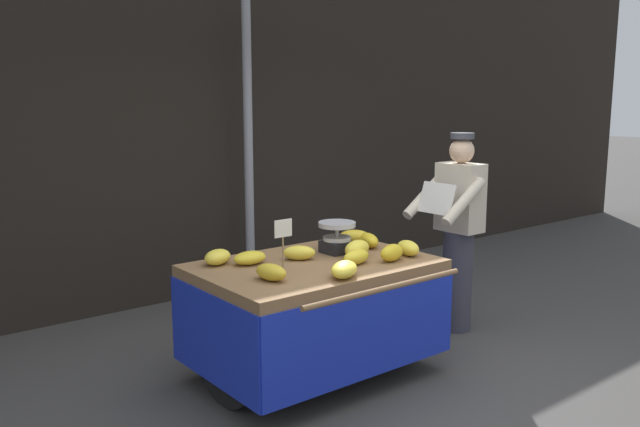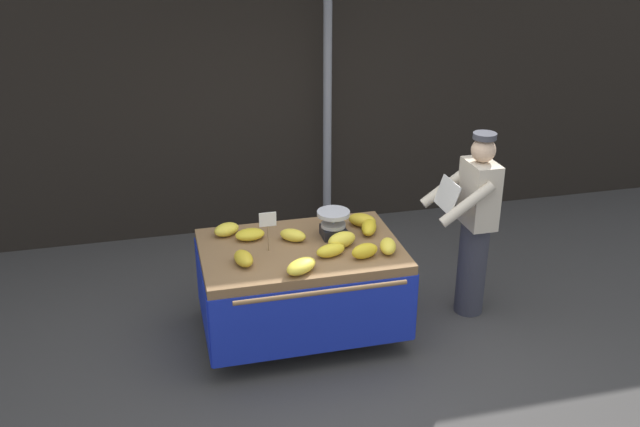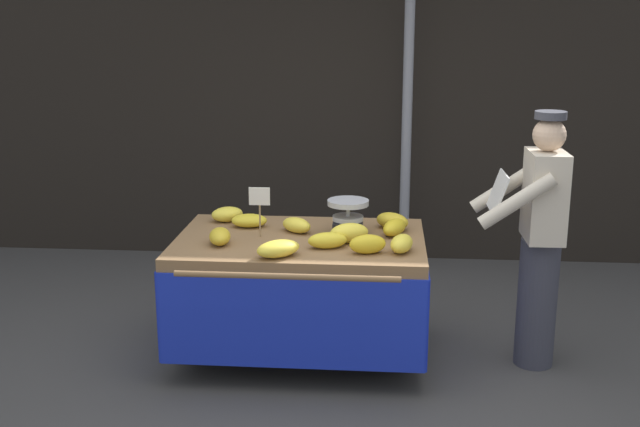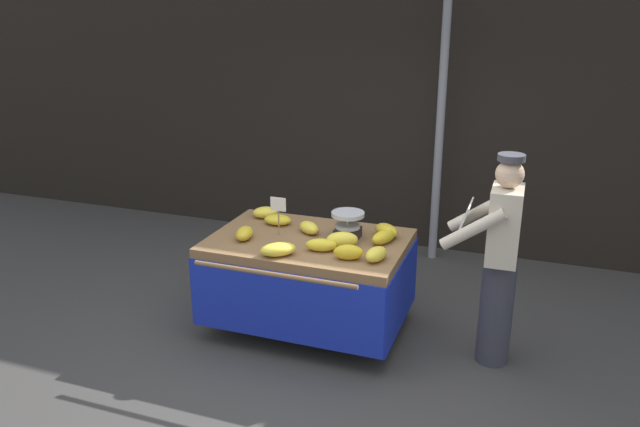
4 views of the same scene
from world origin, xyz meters
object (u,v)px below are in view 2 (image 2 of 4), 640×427
banana_bunch_6 (250,234)px  banana_bunch_10 (365,251)px  banana_bunch_7 (227,229)px  banana_bunch_9 (244,258)px  banana_bunch_2 (293,235)px  banana_bunch_0 (342,240)px  banana_bunch_1 (362,220)px  banana_bunch_4 (331,250)px  banana_bunch_3 (388,246)px  banana_cart (301,271)px  street_pole (327,105)px  banana_bunch_5 (301,266)px  banana_bunch_8 (369,227)px  weighing_scale (333,224)px  price_sign (268,223)px  vendor_person (474,225)px

banana_bunch_6 → banana_bunch_10: bearing=-33.3°
banana_bunch_7 → banana_bunch_9: same height
banana_bunch_2 → banana_bunch_9: bearing=-145.3°
banana_bunch_0 → banana_bunch_1: bearing=51.2°
banana_bunch_2 → banana_bunch_4: same height
banana_bunch_0 → banana_bunch_2: 0.42m
banana_bunch_3 → banana_cart: bearing=158.1°
banana_cart → banana_bunch_10: size_ratio=7.25×
banana_bunch_1 → banana_bunch_9: (-1.12, -0.47, -0.00)m
street_pole → banana_bunch_3: street_pole is taller
banana_bunch_5 → banana_bunch_3: bearing=11.9°
banana_cart → banana_bunch_4: size_ratio=6.68×
banana_bunch_0 → banana_bunch_6: 0.79m
banana_cart → banana_bunch_8: (0.63, 0.12, 0.28)m
banana_cart → banana_bunch_6: size_ratio=6.75×
banana_bunch_0 → banana_cart: bearing=165.8°
weighing_scale → banana_bunch_3: 0.53m
price_sign → banana_bunch_3: size_ratio=1.47×
banana_bunch_3 → banana_bunch_10: 0.22m
weighing_scale → price_sign: (-0.58, -0.13, 0.13)m
banana_bunch_9 → banana_bunch_5: bearing=-29.4°
banana_bunch_9 → vendor_person: bearing=5.8°
banana_bunch_10 → weighing_scale: bearing=108.2°
weighing_scale → banana_bunch_8: 0.32m
weighing_scale → vendor_person: (1.26, -0.11, -0.10)m
banana_bunch_2 → banana_bunch_5: size_ratio=0.81×
street_pole → banana_bunch_5: 2.65m
weighing_scale → banana_bunch_6: (-0.70, 0.11, -0.07)m
street_pole → banana_bunch_10: bearing=-97.0°
banana_bunch_6 → banana_bunch_7: size_ratio=1.09×
banana_bunch_5 → banana_bunch_10: 0.56m
banana_cart → vendor_person: bearing=0.6°
weighing_scale → banana_bunch_9: weighing_scale is taller
banana_bunch_3 → banana_bunch_10: (-0.21, -0.05, 0.00)m
banana_bunch_9 → banana_bunch_10: size_ratio=1.03×
banana_bunch_2 → banana_bunch_9: banana_bunch_9 is taller
banana_bunch_5 → banana_bunch_9: banana_bunch_9 is taller
banana_bunch_5 → banana_bunch_9: 0.47m
banana_bunch_0 → banana_bunch_3: size_ratio=1.13×
banana_bunch_7 → banana_bunch_6: bearing=-35.7°
banana_bunch_0 → banana_bunch_2: size_ratio=1.12×
banana_bunch_3 → banana_bunch_6: 1.17m
banana_bunch_3 → banana_bunch_7: banana_bunch_3 is taller
weighing_scale → banana_bunch_1: bearing=25.7°
price_sign → banana_bunch_8: size_ratio=1.28×
banana_bunch_2 → banana_bunch_4: 0.42m
banana_bunch_6 → banana_bunch_1: bearing=1.7°
banana_bunch_8 → banana_bunch_6: bearing=173.1°
banana_bunch_9 → banana_bunch_10: bearing=-7.1°
banana_bunch_7 → vendor_person: 2.17m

